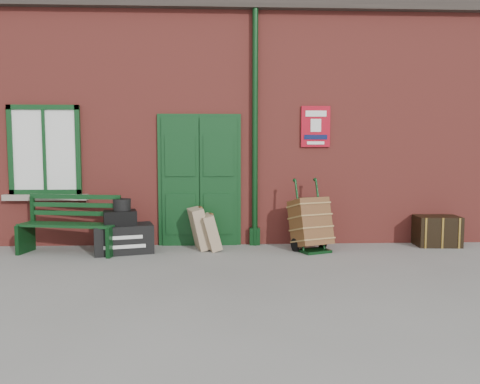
{
  "coord_description": "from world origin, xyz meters",
  "views": [
    {
      "loc": [
        0.05,
        -6.58,
        1.63
      ],
      "look_at": [
        0.36,
        0.6,
        1.0
      ],
      "focal_mm": 35.0,
      "sensor_mm": 36.0,
      "label": 1
    }
  ],
  "objects": [
    {
      "name": "hatbox",
      "position": [
        -1.52,
        0.93,
        0.78
      ],
      "size": [
        0.34,
        0.34,
        0.18
      ],
      "primitive_type": "cylinder",
      "rotation": [
        0.0,
        0.0,
        0.27
      ],
      "color": "black",
      "rests_on": "strongbox"
    },
    {
      "name": "station_building",
      "position": [
        -0.0,
        3.49,
        2.16
      ],
      "size": [
        10.3,
        4.3,
        4.36
      ],
      "color": "#9D3A32",
      "rests_on": "ground"
    },
    {
      "name": "bench",
      "position": [
        -2.33,
        0.92,
        0.48
      ],
      "size": [
        1.62,
        0.76,
        0.96
      ],
      "rotation": [
        0.0,
        0.0,
        -0.19
      ],
      "color": "#0F3717",
      "rests_on": "ground"
    },
    {
      "name": "strongbox",
      "position": [
        -1.55,
        0.9,
        0.57
      ],
      "size": [
        0.58,
        0.49,
        0.23
      ],
      "primitive_type": "cube",
      "rotation": [
        0.0,
        0.0,
        0.27
      ],
      "color": "black",
      "rests_on": "houdini_trunk"
    },
    {
      "name": "ground",
      "position": [
        0.0,
        0.0,
        0.0
      ],
      "size": [
        80.0,
        80.0,
        0.0
      ],
      "primitive_type": "plane",
      "color": "gray",
      "rests_on": "ground"
    },
    {
      "name": "houdini_trunk",
      "position": [
        -1.5,
        0.9,
        0.23
      ],
      "size": [
        1.01,
        0.73,
        0.46
      ],
      "primitive_type": "cube",
      "rotation": [
        0.0,
        0.0,
        0.27
      ],
      "color": "black",
      "rests_on": "ground"
    },
    {
      "name": "suitcase_back",
      "position": [
        -0.29,
        1.12,
        0.35
      ],
      "size": [
        0.44,
        0.55,
        0.7
      ],
      "primitive_type": "cube",
      "rotation": [
        0.0,
        -0.22,
        0.25
      ],
      "color": "tan",
      "rests_on": "ground"
    },
    {
      "name": "dark_trunk",
      "position": [
        3.78,
        1.23,
        0.26
      ],
      "size": [
        0.75,
        0.51,
        0.52
      ],
      "primitive_type": "cube",
      "rotation": [
        0.0,
        0.0,
        -0.06
      ],
      "color": "black",
      "rests_on": "ground"
    },
    {
      "name": "porter_trolley",
      "position": [
        1.53,
        0.93,
        0.45
      ],
      "size": [
        0.74,
        0.77,
        1.16
      ],
      "rotation": [
        0.0,
        0.0,
        0.37
      ],
      "color": "black",
      "rests_on": "ground"
    },
    {
      "name": "suitcase_front",
      "position": [
        -0.11,
        1.02,
        0.3
      ],
      "size": [
        0.42,
        0.5,
        0.6
      ],
      "primitive_type": "cube",
      "rotation": [
        0.0,
        -0.27,
        0.25
      ],
      "color": "tan",
      "rests_on": "ground"
    }
  ]
}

